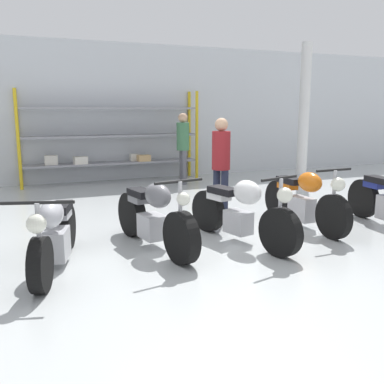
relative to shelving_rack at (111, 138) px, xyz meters
The scene contains 10 objects.
ground_plane 5.98m from the shelving_rack, 89.50° to the right, with size 30.00×30.00×0.00m, color #B2B7B7.
back_wall 0.76m from the shelving_rack, 82.07° to the left, with size 30.00×0.08×3.60m.
shelving_rack is the anchor object (origin of this frame).
support_pillar 5.16m from the shelving_rack, 16.80° to the right, with size 0.28×0.28×3.60m.
motorcycle_silver 6.26m from the shelving_rack, 107.82° to the right, with size 0.91×2.02×0.96m.
motorcycle_grey 5.76m from the shelving_rack, 95.96° to the right, with size 0.72×2.08×1.04m.
motorcycle_white 5.99m from the shelving_rack, 83.97° to the right, with size 0.82×2.10×1.04m.
motorcycle_orange 5.95m from the shelving_rack, 70.81° to the right, with size 0.63×2.03×1.03m.
person_browsing 1.90m from the shelving_rack, 31.73° to the right, with size 0.34×0.34×1.79m.
person_near_rack 4.51m from the shelving_rack, 76.75° to the right, with size 0.43×0.43×1.73m.
Camera 1 is at (-2.28, -5.22, 1.87)m, focal length 40.00 mm.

